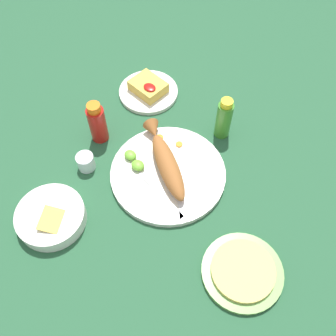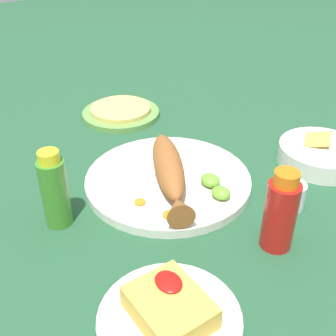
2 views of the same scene
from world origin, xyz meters
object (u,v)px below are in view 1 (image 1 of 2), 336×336
Objects in this scene: hot_sauce_bottle_red at (97,123)px; salt_cup at (86,163)px; fork_far at (163,198)px; tortilla_plate at (242,272)px; side_plate_fries at (148,92)px; guacamole_bowl at (51,216)px; hot_sauce_bottle_green at (224,119)px; fork_near at (181,195)px; main_plate at (168,173)px; fried_fish at (166,161)px.

hot_sauce_bottle_red is 0.12m from salt_cup.
fork_far is 0.28m from tortilla_plate.
guacamole_bowl is (0.15, -0.51, 0.02)m from side_plate_fries.
salt_cup is (-0.20, -0.37, -0.05)m from hot_sauce_bottle_green.
fork_near is 0.73× the size of side_plate_fries.
hot_sauce_bottle_red is at bearing -169.73° from main_plate.
fork_far is 0.42m from side_plate_fries.
hot_sauce_bottle_red is 0.24m from side_plate_fries.
main_plate is 1.82× the size of guacamole_bowl.
tortilla_plate is at bearing 13.06° from fried_fish.
fork_near reaches higher than tortilla_plate.
hot_sauce_bottle_green reaches higher than guacamole_bowl.
salt_cup reaches higher than main_plate.
fork_near is 0.26m from tortilla_plate.
fork_far is at bearing -82.57° from hot_sauce_bottle_green.
fork_near is at bearing -31.89° from side_plate_fries.
fried_fish is at bearing 13.31° from hot_sauce_bottle_red.
hot_sauce_bottle_red reaches higher than fork_far.
fried_fish is 0.22m from hot_sauce_bottle_green.
hot_sauce_bottle_green is at bearing 147.17° from fork_near.
fried_fish is 0.32m from side_plate_fries.
guacamole_bowl reaches higher than tortilla_plate.
tortilla_plate is (0.46, 0.24, -0.02)m from guacamole_bowl.
main_plate is 0.09m from fork_near.
salt_cup is (0.06, -0.10, -0.05)m from hot_sauce_bottle_red.
fork_near is 0.99× the size of hot_sauce_bottle_green.
fried_fish is 1.87× the size of hot_sauce_bottle_green.
hot_sauce_bottle_red is 0.59m from tortilla_plate.
hot_sauce_bottle_red is at bearing 176.68° from tortilla_plate.
tortilla_plate is (0.28, -0.01, -0.01)m from fork_far.
guacamole_bowl reaches higher than salt_cup.
hot_sauce_bottle_green is at bearing 136.27° from tortilla_plate.
side_plate_fries is (-0.28, 0.19, -0.00)m from main_plate.
hot_sauce_bottle_green is (-0.07, 0.26, 0.05)m from fork_near.
hot_sauce_bottle_red is 0.38m from hot_sauce_bottle_green.
guacamole_bowl is at bearing -68.46° from salt_cup.
salt_cup is at bearing -118.65° from hot_sauce_bottle_green.
hot_sauce_bottle_red is (-0.33, -0.01, 0.05)m from fork_near.
main_plate is 0.04m from fried_fish.
guacamole_bowl is (-0.14, -0.55, -0.05)m from hot_sauce_bottle_green.
fried_fish is 1.34× the size of tortilla_plate.
fried_fish is 1.88× the size of fork_near.
fork_near reaches higher than main_plate.
fried_fish is 0.24m from hot_sauce_bottle_red.
tortilla_plate is (0.33, -0.08, -0.00)m from main_plate.
guacamole_bowl is (0.13, -0.28, -0.04)m from hot_sauce_bottle_red.
hot_sauce_bottle_green is at bearing 87.04° from main_plate.
main_plate is 1.22× the size of fried_fish.
fork_far is 0.30m from guacamole_bowl.
hot_sauce_bottle_green reaches higher than hot_sauce_bottle_red.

